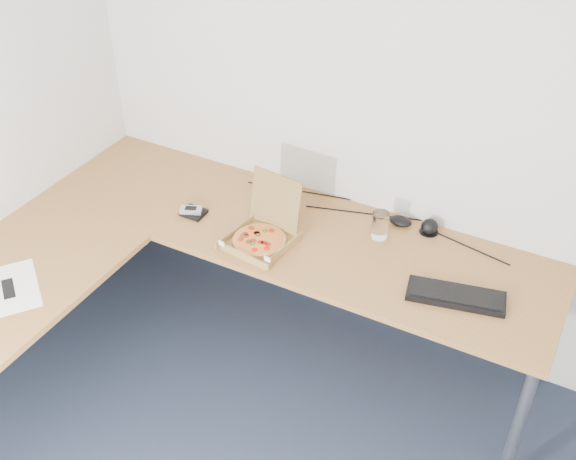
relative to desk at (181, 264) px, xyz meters
The scene contains 11 objects.
room_shell 1.39m from the desk, 49.77° to the right, with size 3.50×3.50×2.50m, color silver, non-canonical shape.
desk is the anchor object (origin of this frame).
pizza_box 0.38m from the desk, 47.41° to the left, with size 0.27×0.31×0.28m.
drinking_glass 0.91m from the desk, 38.52° to the left, with size 0.07×0.07×0.13m, color white.
keyboard 1.19m from the desk, 15.67° to the left, with size 0.40×0.14×0.02m, color black.
mouse 1.04m from the desk, 42.55° to the left, with size 0.11×0.07×0.04m, color black.
wallet 0.34m from the desk, 114.76° to the left, with size 0.11×0.09×0.02m, color black.
phone 0.34m from the desk, 116.54° to the left, with size 0.10×0.05×0.02m, color #B2B5BA.
paper_sheet 0.73m from the desk, 135.97° to the right, with size 0.33×0.24×0.00m, color white.
dome_speaker 1.15m from the desk, 38.04° to the left, with size 0.09×0.09×0.07m, color black.
cable_bundle 0.92m from the desk, 49.95° to the left, with size 0.65×0.04×0.01m, color black, non-canonical shape.
Camera 1 is at (0.72, -0.90, 2.66)m, focal length 43.26 mm.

